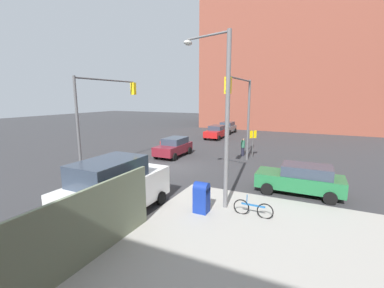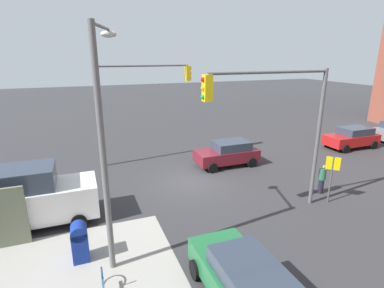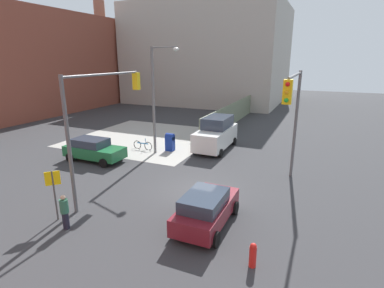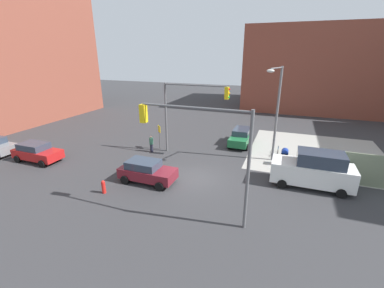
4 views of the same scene
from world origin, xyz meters
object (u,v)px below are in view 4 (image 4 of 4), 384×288
fire_hydrant (103,187)px  sedan_maroon (147,171)px  street_lamp_corner (276,108)px  traffic_signal_se_corner (203,141)px  bicycle_leaning_on_fence (278,151)px  traffic_signal_nw_corner (189,105)px  mailbox_blue (284,156)px  van_white_delivery (313,170)px  sedan_red (37,152)px  pedestrian_crossing (151,144)px  coupe_green (241,137)px

fire_hydrant → sedan_maroon: sedan_maroon is taller
street_lamp_corner → sedan_maroon: bearing=-138.9°
traffic_signal_se_corner → bicycle_leaning_on_fence: traffic_signal_se_corner is taller
traffic_signal_nw_corner → mailbox_blue: size_ratio=4.55×
traffic_signal_nw_corner → van_white_delivery: 11.23m
traffic_signal_se_corner → sedan_red: (-16.13, 2.78, -3.83)m
traffic_signal_nw_corner → fire_hydrant: bearing=-107.9°
fire_hydrant → bicycle_leaning_on_fence: size_ratio=0.54×
sedan_maroon → sedan_red: (-10.92, -0.02, 0.00)m
pedestrian_crossing → coupe_green: bearing=37.1°
traffic_signal_se_corner → mailbox_blue: 11.06m
mailbox_blue → fire_hydrant: mailbox_blue is taller
mailbox_blue → bicycle_leaning_on_fence: mailbox_blue is taller
fire_hydrant → coupe_green: size_ratio=0.21×
mailbox_blue → bicycle_leaning_on_fence: (-0.60, 2.20, -0.42)m
coupe_green → pedestrian_crossing: bearing=-146.1°
street_lamp_corner → fire_hydrant: street_lamp_corner is taller
street_lamp_corner → sedan_maroon: 11.54m
sedan_maroon → coupe_green: same height
coupe_green → bicycle_leaning_on_fence: 4.18m
traffic_signal_nw_corner → mailbox_blue: bearing=3.4°
street_lamp_corner → van_white_delivery: bearing=-49.8°
street_lamp_corner → traffic_signal_nw_corner: bearing=-172.6°
traffic_signal_nw_corner → sedan_red: traffic_signal_nw_corner is taller
traffic_signal_nw_corner → traffic_signal_se_corner: bearing=-64.5°
street_lamp_corner → coupe_green: (-3.27, 3.47, -3.86)m
fire_hydrant → sedan_maroon: (1.89, 2.50, 0.36)m
sedan_red → street_lamp_corner: bearing=20.5°
coupe_green → bicycle_leaning_on_fence: size_ratio=2.52×
coupe_green → bicycle_leaning_on_fence: (3.78, -1.72, -0.50)m
traffic_signal_se_corner → sedan_red: traffic_signal_se_corner is taller
mailbox_blue → sedan_red: (-20.23, -6.72, 0.08)m
pedestrian_crossing → traffic_signal_se_corner: bearing=-43.2°
fire_hydrant → coupe_green: bearing=62.5°
sedan_red → bicycle_leaning_on_fence: size_ratio=2.41×
street_lamp_corner → pedestrian_crossing: size_ratio=5.03×
bicycle_leaning_on_fence → van_white_delivery: bearing=-64.5°
traffic_signal_se_corner → sedan_red: 16.81m
traffic_signal_nw_corner → pedestrian_crossing: bearing=-169.0°
mailbox_blue → sedan_maroon: 11.47m
bicycle_leaning_on_fence → coupe_green: bearing=155.5°
mailbox_blue → coupe_green: coupe_green is taller
bicycle_leaning_on_fence → sedan_maroon: bearing=-134.4°
sedan_maroon → coupe_green: (4.93, 10.61, 0.00)m
sedan_maroon → bicycle_leaning_on_fence: sedan_maroon is taller
mailbox_blue → bicycle_leaning_on_fence: size_ratio=0.82×
sedan_maroon → bicycle_leaning_on_fence: size_ratio=2.35×
traffic_signal_nw_corner → mailbox_blue: 9.26m
street_lamp_corner → mailbox_blue: (1.11, -0.45, -3.94)m
mailbox_blue → sedan_maroon: sedan_maroon is taller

